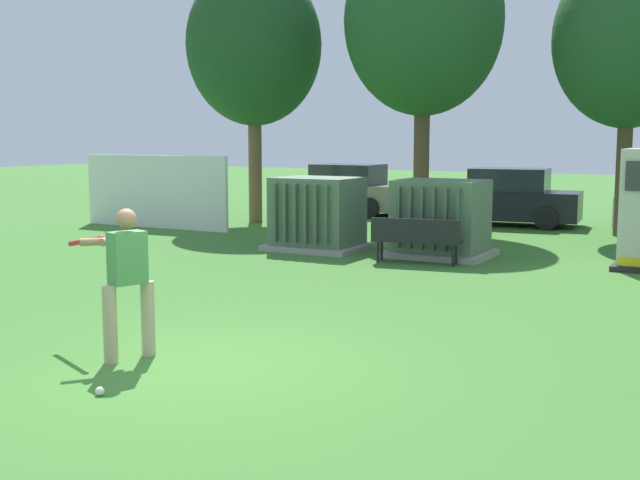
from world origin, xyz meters
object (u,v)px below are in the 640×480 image
object	(u,v)px
transformer_mid_west	(441,219)
sports_ball	(100,391)
parked_car_left_of_center	(505,199)
batter	(125,275)
parked_car_leftmost	(345,191)
park_bench	(416,237)
transformer_west	(317,215)

from	to	relation	value
transformer_mid_west	sports_ball	size ratio (longest dim) A/B	23.33
parked_car_left_of_center	batter	bearing A→B (deg)	-89.68
sports_ball	parked_car_leftmost	size ratio (longest dim) A/B	0.02
sports_ball	parked_car_leftmost	world-z (taller)	parked_car_leftmost
park_bench	sports_ball	distance (m)	9.25
transformer_west	batter	bearing A→B (deg)	-75.05
park_bench	sports_ball	world-z (taller)	park_bench
transformer_mid_west	sports_ball	distance (m)	10.48
transformer_mid_west	batter	size ratio (longest dim) A/B	1.21
transformer_west	transformer_mid_west	bearing A→B (deg)	6.78
sports_ball	parked_car_leftmost	bearing A→B (deg)	109.31
transformer_mid_west	park_bench	size ratio (longest dim) A/B	1.14
transformer_mid_west	parked_car_leftmost	size ratio (longest dim) A/B	0.50
parked_car_leftmost	park_bench	bearing A→B (deg)	-55.46
park_bench	transformer_mid_west	bearing A→B (deg)	87.14
transformer_mid_west	batter	distance (m)	9.28
transformer_mid_west	parked_car_left_of_center	distance (m)	6.66
transformer_west	sports_ball	distance (m)	10.60
transformer_mid_west	sports_ball	bearing A→B (deg)	-88.42
batter	transformer_mid_west	bearing A→B (deg)	87.54
park_bench	parked_car_left_of_center	world-z (taller)	parked_car_left_of_center
transformer_west	park_bench	world-z (taller)	transformer_west
parked_car_left_of_center	park_bench	bearing A→B (deg)	-86.90
parked_car_leftmost	batter	bearing A→B (deg)	-71.53
transformer_west	parked_car_left_of_center	world-z (taller)	same
batter	parked_car_left_of_center	size ratio (longest dim) A/B	0.40
park_bench	batter	distance (m)	8.07
park_bench	parked_car_leftmost	size ratio (longest dim) A/B	0.44
park_bench	batter	world-z (taller)	batter
parked_car_leftmost	parked_car_left_of_center	xyz separation A→B (m)	(5.45, -0.67, 0.00)
sports_ball	parked_car_leftmost	xyz separation A→B (m)	(-6.22, 17.76, 0.71)
batter	sports_ball	xyz separation A→B (m)	(0.69, -1.18, -0.93)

